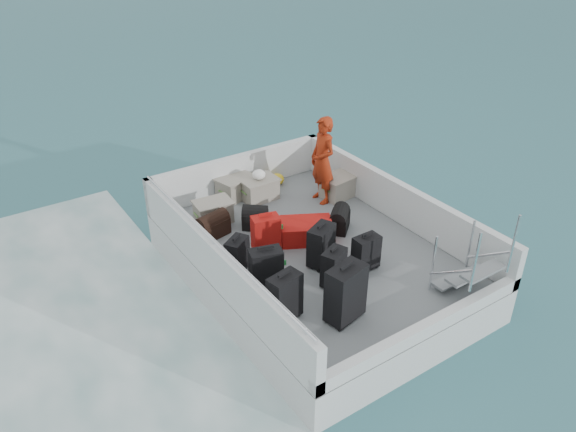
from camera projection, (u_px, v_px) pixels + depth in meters
name	position (u px, v px, depth m)	size (l,w,h in m)	color
ground	(313.00, 279.00, 9.25)	(160.00, 160.00, 0.00)	#19525A
ferry_hull	(313.00, 264.00, 9.10)	(3.60, 5.00, 0.60)	silver
deck	(314.00, 248.00, 8.94)	(3.30, 4.70, 0.02)	slate
deck_fittings	(344.00, 230.00, 8.69)	(3.60, 5.00, 0.90)	silver
suitcase_0	(285.00, 298.00, 7.29)	(0.45, 0.25, 0.69)	black
suitcase_1	(266.00, 271.00, 7.82)	(0.45, 0.26, 0.67)	black
suitcase_2	(237.00, 256.00, 8.26)	(0.38, 0.23, 0.55)	black
suitcase_3	(346.00, 294.00, 7.27)	(0.53, 0.31, 0.81)	black
suitcase_4	(334.00, 268.00, 7.97)	(0.38, 0.23, 0.57)	black
suitcase_5	(266.00, 234.00, 8.75)	(0.43, 0.26, 0.59)	#B6170E
suitcase_6	(366.00, 253.00, 8.31)	(0.40, 0.24, 0.55)	black
suitcase_7	(321.00, 246.00, 8.41)	(0.46, 0.26, 0.64)	black
suitcase_8	(306.00, 231.00, 9.07)	(0.54, 0.82, 0.33)	#B6170E
duffel_0	(213.00, 227.00, 9.18)	(0.53, 0.30, 0.32)	black
duffel_1	(255.00, 219.00, 9.40)	(0.41, 0.30, 0.32)	black
duffel_2	(339.00, 221.00, 9.34)	(0.46, 0.30, 0.32)	black
crate_0	(213.00, 212.00, 9.56)	(0.59, 0.41, 0.36)	gray
crate_1	(235.00, 188.00, 10.33)	(0.63, 0.43, 0.38)	gray
crate_2	(259.00, 190.00, 10.26)	(0.63, 0.43, 0.38)	gray
crate_3	(339.00, 187.00, 10.36)	(0.64, 0.44, 0.38)	gray
yellow_bag	(277.00, 179.00, 10.81)	(0.28, 0.26, 0.22)	gold
white_bag	(259.00, 176.00, 10.12)	(0.24, 0.24, 0.18)	white
passenger	(323.00, 160.00, 9.91)	(0.59, 0.38, 1.60)	red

